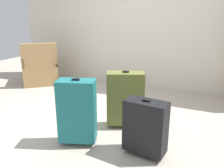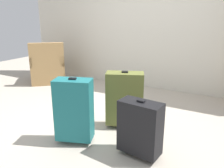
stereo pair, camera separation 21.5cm
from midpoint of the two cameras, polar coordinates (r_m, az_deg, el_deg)
The scene contains 7 objects.
ground_plane at distance 3.32m, azimuth -0.73°, elevation -9.09°, with size 10.27×10.27×0.00m, color #B2A899.
back_wall at distance 4.75m, azimuth 11.01°, elevation 14.62°, with size 5.87×0.10×2.60m, color beige.
armchair at distance 5.28m, azimuth -14.25°, elevation 3.80°, with size 0.99×0.99×0.90m.
mug at distance 5.07m, azimuth -10.31°, elevation 0.38°, with size 0.12×0.08×0.10m.
suitcase_teal at distance 2.66m, azimuth -7.05°, elevation -6.35°, with size 0.47×0.35×0.78m.
suitcase_olive at distance 3.03m, azimuth 5.14°, elevation -3.61°, with size 0.53×0.39×0.76m.
suitcase_black at distance 2.45m, azimuth 9.46°, elevation -10.58°, with size 0.46×0.26×0.63m.
Camera 2 is at (1.57, -2.55, 1.44)m, focal length 37.13 mm.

